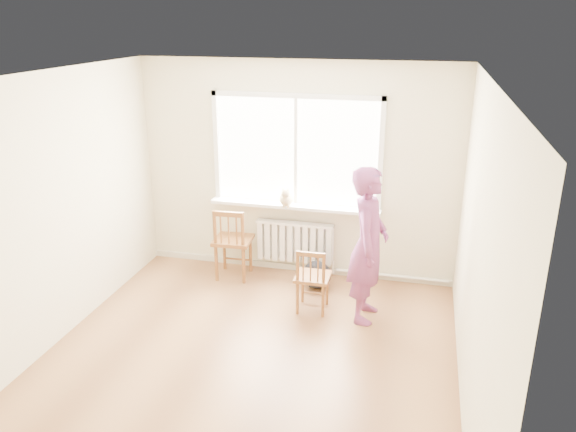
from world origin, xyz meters
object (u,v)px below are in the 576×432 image
Objects in this scene: backpack at (317,275)px; chair_left at (232,243)px; person at (368,245)px; chair_right at (312,280)px; cat at (287,197)px.

chair_left is at bearing 178.66° from backpack.
backpack is at bearing 52.03° from person.
chair_right is 1.92× the size of cat.
person is 1.38m from cat.
chair_right is at bearing 94.25° from person.
person reaches higher than chair_left.
chair_right is 2.18× the size of backpack.
cat is at bearing -59.67° from chair_right.
backpack is at bearing -85.24° from chair_right.
chair_left is at bearing -28.40° from chair_right.
person is (0.60, 0.02, 0.47)m from chair_right.
person is at bearing -178.69° from chair_right.
backpack is (0.44, -0.25, -0.88)m from cat.
chair_left reaches higher than chair_right.
cat reaches higher than backpack.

